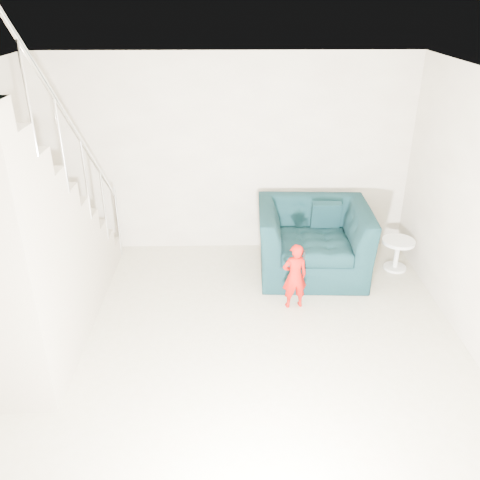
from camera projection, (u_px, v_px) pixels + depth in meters
The scene contains 10 objects.
floor at pixel (227, 372), 4.97m from camera, with size 5.50×5.50×0.00m, color tan.
ceiling at pixel (223, 89), 3.78m from camera, with size 5.50×5.50×0.00m, color silver.
back_wall at pixel (226, 156), 6.84m from camera, with size 5.00×5.00×0.00m, color #A79988.
armchair at pixel (313, 240), 6.56m from camera, with size 1.40×1.23×0.91m, color black.
toddler at pixel (295, 276), 5.84m from camera, with size 0.30×0.19×0.81m, color #A40D05.
side_table at pixel (397, 250), 6.70m from camera, with size 0.42×0.42×0.42m.
staircase at pixel (24, 262), 5.01m from camera, with size 1.02×3.03×3.62m.
cushion at pixel (326, 215), 6.70m from camera, with size 0.38×0.11×0.36m, color black.
throw at pixel (268, 235), 6.44m from camera, with size 0.06×0.56×0.63m, color black.
phone at pixel (304, 255), 5.66m from camera, with size 0.02×0.05×0.10m, color black.
Camera 1 is at (0.04, -3.89, 3.36)m, focal length 38.00 mm.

